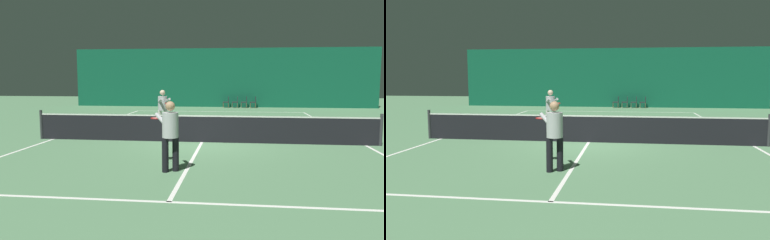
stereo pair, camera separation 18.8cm
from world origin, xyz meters
The scene contains 15 objects.
ground_plane centered at (0.00, 0.00, 0.00)m, with size 60.00×60.00×0.00m, color #56845B.
backdrop_curtain centered at (0.00, 15.89, 2.24)m, with size 23.00×0.12×4.47m.
court_line_baseline_far centered at (0.00, 11.90, 0.00)m, with size 11.00×0.10×0.00m.
court_line_service_far centered at (0.00, 6.40, 0.00)m, with size 8.25×0.10×0.00m.
court_line_service_near centered at (0.00, -6.40, 0.00)m, with size 8.25×0.10×0.00m.
court_line_sideline_left centered at (-5.50, 0.00, 0.00)m, with size 0.10×23.80×0.00m.
court_line_sideline_right centered at (5.50, 0.00, 0.00)m, with size 0.10×23.80×0.00m.
court_line_centre centered at (0.00, 0.00, 0.00)m, with size 0.10×12.80×0.00m.
tennis_net centered at (0.00, 0.00, 0.51)m, with size 12.00×0.10×1.07m.
player_near centered at (-0.38, -4.16, 0.99)m, with size 1.01×1.35×1.70m.
player_far centered at (-1.97, 2.91, 1.00)m, with size 0.93×1.39×1.73m.
courtside_chair_0 centered at (0.43, 15.34, 0.49)m, with size 0.44×0.44×0.84m.
courtside_chair_1 centered at (1.11, 15.34, 0.49)m, with size 0.44×0.44×0.84m.
courtside_chair_2 centered at (1.78, 15.34, 0.49)m, with size 0.44×0.44×0.84m.
courtside_chair_3 centered at (2.45, 15.34, 0.49)m, with size 0.44×0.44×0.84m.
Camera 2 is at (1.40, -12.87, 2.26)m, focal length 35.00 mm.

